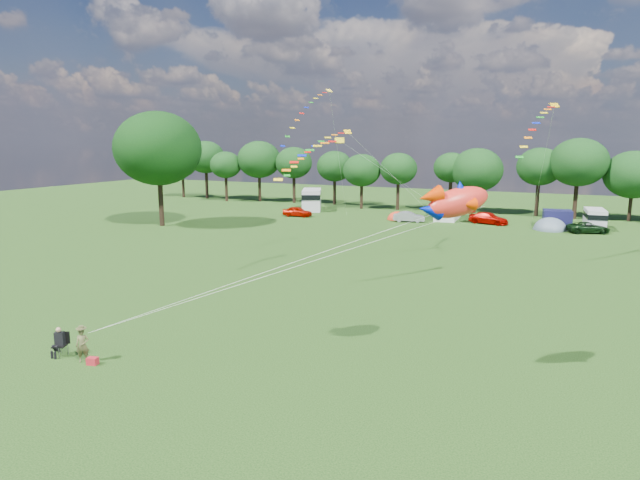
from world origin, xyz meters
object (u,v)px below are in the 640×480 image
at_px(car_c, 488,218).
at_px(campervan_b, 312,199).
at_px(car_b, 409,217).
at_px(tent_greyblue, 550,230).
at_px(tent_orange, 397,219).
at_px(fish_kite, 453,202).
at_px(campervan_c, 448,207).
at_px(car_d, 588,228).
at_px(car_a, 297,212).
at_px(campervan_d, 595,218).
at_px(kite_flyer, 83,345).
at_px(camp_chair, 60,338).
at_px(big_tree, 158,149).

relative_size(car_c, campervan_b, 0.68).
height_order(car_b, tent_greyblue, tent_greyblue).
bearing_deg(tent_orange, fish_kite, -70.64).
distance_m(campervan_c, tent_orange, 6.70).
relative_size(car_b, car_d, 0.81).
height_order(car_a, campervan_d, campervan_d).
height_order(car_a, car_b, car_a).
xyz_separation_m(kite_flyer, camp_chair, (-1.52, 0.07, 0.05)).
bearing_deg(car_c, car_d, -88.14).
relative_size(car_c, tent_greyblue, 1.11).
bearing_deg(big_tree, campervan_d, 22.13).
height_order(big_tree, car_a, big_tree).
distance_m(kite_flyer, fish_kite, 17.50).
bearing_deg(car_a, tent_orange, -80.95).
distance_m(campervan_d, kite_flyer, 56.04).
distance_m(car_c, campervan_c, 5.75).
relative_size(car_d, campervan_b, 0.66).
distance_m(campervan_c, campervan_d, 16.82).
bearing_deg(car_d, fish_kite, 149.99).
xyz_separation_m(car_d, campervan_c, (-16.12, 4.14, 1.02)).
bearing_deg(car_a, car_c, -84.30).
relative_size(campervan_c, fish_kite, 2.10).
relative_size(car_a, car_b, 1.11).
distance_m(car_c, campervan_d, 11.52).
distance_m(big_tree, car_c, 40.02).
bearing_deg(camp_chair, car_b, 61.31).
relative_size(tent_greyblue, kite_flyer, 2.60).
xyz_separation_m(car_c, campervan_d, (11.46, 1.03, 0.56)).
relative_size(tent_greyblue, camp_chair, 2.91).
xyz_separation_m(car_d, tent_orange, (-21.87, 1.09, -0.58)).
bearing_deg(camp_chair, campervan_b, 78.67).
bearing_deg(campervan_d, car_d, 163.34).
distance_m(tent_orange, camp_chair, 49.22).
xyz_separation_m(big_tree, camp_chair, (22.45, -32.49, -8.18)).
bearing_deg(car_a, car_d, -90.85).
bearing_deg(campervan_c, fish_kite, -171.16).
bearing_deg(tent_orange, car_a, -167.02).
xyz_separation_m(car_a, car_c, (23.93, 4.06, 0.02)).
relative_size(big_tree, campervan_b, 1.99).
relative_size(campervan_b, campervan_c, 1.06).
distance_m(big_tree, car_d, 48.98).
height_order(campervan_b, fish_kite, fish_kite).
distance_m(car_a, car_b, 14.84).
distance_m(tent_orange, tent_greyblue, 18.03).
height_order(car_d, campervan_d, campervan_d).
bearing_deg(tent_greyblue, car_b, -176.72).
height_order(campervan_c, tent_greyblue, campervan_c).
bearing_deg(car_d, kite_flyer, 134.17).
bearing_deg(car_a, tent_greyblue, -89.28).
distance_m(car_d, fish_kite, 44.05).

